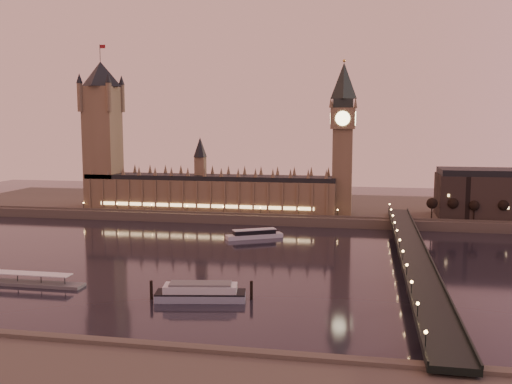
# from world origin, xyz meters

# --- Properties ---
(ground) EXTENTS (700.00, 700.00, 0.00)m
(ground) POSITION_xyz_m (0.00, 0.00, 0.00)
(ground) COLOR black
(ground) RESTS_ON ground
(far_embankment) EXTENTS (560.00, 130.00, 6.00)m
(far_embankment) POSITION_xyz_m (30.00, 165.00, 3.00)
(far_embankment) COLOR #423D35
(far_embankment) RESTS_ON ground
(palace_of_westminster) EXTENTS (180.00, 26.62, 52.00)m
(palace_of_westminster) POSITION_xyz_m (-40.12, 120.99, 21.71)
(palace_of_westminster) COLOR brown
(palace_of_westminster) RESTS_ON ground
(victoria_tower) EXTENTS (31.68, 31.68, 118.00)m
(victoria_tower) POSITION_xyz_m (-120.00, 121.00, 65.79)
(victoria_tower) COLOR brown
(victoria_tower) RESTS_ON ground
(big_ben) EXTENTS (17.68, 17.68, 104.00)m
(big_ben) POSITION_xyz_m (53.99, 120.99, 63.95)
(big_ben) COLOR brown
(big_ben) RESTS_ON ground
(westminster_bridge) EXTENTS (13.20, 260.00, 15.30)m
(westminster_bridge) POSITION_xyz_m (91.61, 0.00, 5.52)
(westminster_bridge) COLOR black
(westminster_bridge) RESTS_ON ground
(bare_tree_0) EXTENTS (6.28, 6.28, 12.76)m
(bare_tree_0) POSITION_xyz_m (111.04, 109.00, 15.53)
(bare_tree_0) COLOR black
(bare_tree_0) RESTS_ON ground
(bare_tree_1) EXTENTS (6.28, 6.28, 12.76)m
(bare_tree_1) POSITION_xyz_m (125.18, 109.00, 15.53)
(bare_tree_1) COLOR black
(bare_tree_1) RESTS_ON ground
(bare_tree_2) EXTENTS (6.28, 6.28, 12.76)m
(bare_tree_2) POSITION_xyz_m (139.32, 109.00, 15.53)
(bare_tree_2) COLOR black
(bare_tree_2) RESTS_ON ground
(bare_tree_3) EXTENTS (6.28, 6.28, 12.76)m
(bare_tree_3) POSITION_xyz_m (153.46, 109.00, 15.53)
(bare_tree_3) COLOR black
(bare_tree_3) RESTS_ON ground
(cruise_boat_a) EXTENTS (33.23, 22.74, 5.42)m
(cruise_boat_a) POSITION_xyz_m (5.64, 57.50, 2.39)
(cruise_boat_a) COLOR silver
(cruise_boat_a) RESTS_ON ground
(moored_barge) EXTENTS (39.33, 15.67, 7.32)m
(moored_barge) POSITION_xyz_m (8.25, -63.41, 3.09)
(moored_barge) COLOR #8796AC
(moored_barge) RESTS_ON ground
(pontoon_pier) EXTENTS (45.71, 7.62, 12.19)m
(pontoon_pier) POSITION_xyz_m (-67.72, -57.15, 1.31)
(pontoon_pier) COLOR #595B5E
(pontoon_pier) RESTS_ON ground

